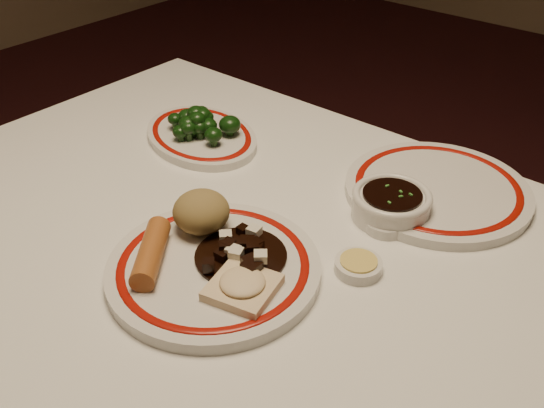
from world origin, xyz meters
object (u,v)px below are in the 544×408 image
at_px(broccoli_pile, 200,123).
at_px(stirfry_heap, 241,253).
at_px(spring_roll, 151,253).
at_px(soy_bowl, 391,206).
at_px(dining_table, 236,299).
at_px(main_plate, 214,268).
at_px(rice_mound, 201,212).
at_px(broccoli_plate, 201,136).
at_px(fried_wonton, 243,285).

bearing_deg(broccoli_pile, stirfry_heap, -36.09).
height_order(spring_roll, broccoli_pile, broccoli_pile).
bearing_deg(soy_bowl, spring_roll, -119.23).
height_order(dining_table, broccoli_pile, broccoli_pile).
height_order(stirfry_heap, soy_bowl, stirfry_heap).
relative_size(dining_table, main_plate, 3.27).
distance_m(rice_mound, spring_roll, 0.10).
xyz_separation_m(rice_mound, broccoli_plate, (-0.21, 0.21, -0.04)).
bearing_deg(main_plate, broccoli_pile, 137.96).
bearing_deg(main_plate, spring_roll, -142.45).
xyz_separation_m(dining_table, broccoli_plate, (-0.26, 0.20, 0.10)).
height_order(rice_mound, stirfry_heap, rice_mound).
bearing_deg(soy_bowl, main_plate, -112.83).
bearing_deg(spring_roll, rice_mound, 53.46).
height_order(dining_table, soy_bowl, soy_bowl).
distance_m(stirfry_heap, soy_bowl, 0.25).
xyz_separation_m(dining_table, soy_bowl, (0.13, 0.21, 0.11)).
bearing_deg(main_plate, stirfry_heap, 57.31).
distance_m(stirfry_heap, broccoli_plate, 0.37).
bearing_deg(dining_table, main_plate, -74.87).
xyz_separation_m(dining_table, spring_roll, (-0.05, -0.10, 0.13)).
distance_m(spring_roll, broccoli_pile, 0.36).
distance_m(main_plate, broccoli_pile, 0.37).
relative_size(spring_roll, fried_wonton, 1.26).
distance_m(dining_table, broccoli_plate, 0.35).
distance_m(broccoli_pile, soy_bowl, 0.39).
xyz_separation_m(rice_mound, spring_roll, (0.00, -0.10, -0.01)).
distance_m(main_plate, broccoli_plate, 0.38).
bearing_deg(rice_mound, stirfry_heap, -9.04).
height_order(main_plate, soy_bowl, soy_bowl).
bearing_deg(rice_mound, fried_wonton, -24.60).
xyz_separation_m(stirfry_heap, broccoli_pile, (-0.29, 0.21, 0.01)).
bearing_deg(stirfry_heap, main_plate, -122.69).
xyz_separation_m(main_plate, fried_wonton, (0.06, -0.01, 0.02)).
relative_size(spring_roll, broccoli_pile, 0.94).
distance_m(dining_table, spring_roll, 0.17).
height_order(fried_wonton, broccoli_pile, broccoli_pile).
xyz_separation_m(rice_mound, broccoli_pile, (-0.21, 0.20, -0.01)).
xyz_separation_m(rice_mound, fried_wonton, (0.13, -0.06, -0.02)).
bearing_deg(broccoli_plate, stirfry_heap, -36.24).
height_order(main_plate, spring_roll, spring_roll).
distance_m(dining_table, rice_mound, 0.15).
height_order(dining_table, spring_roll, spring_roll).
relative_size(dining_table, rice_mound, 14.96).
xyz_separation_m(spring_roll, fried_wonton, (0.13, 0.04, -0.01)).
relative_size(fried_wonton, broccoli_pile, 0.75).
xyz_separation_m(fried_wonton, broccoli_plate, (-0.34, 0.27, -0.02)).
distance_m(spring_roll, broccoli_plate, 0.37).
bearing_deg(soy_bowl, stirfry_heap, -111.32).
bearing_deg(dining_table, soy_bowl, 59.22).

